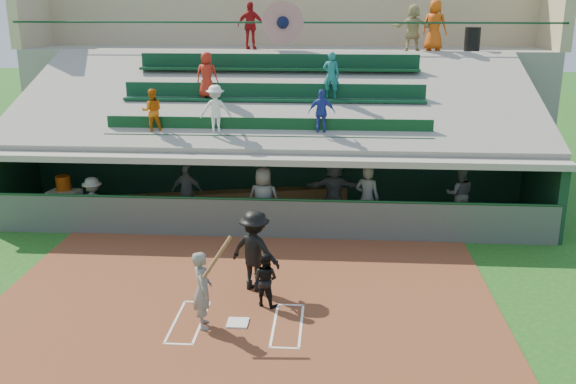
# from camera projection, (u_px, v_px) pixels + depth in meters

# --- Properties ---
(ground) EXTENTS (100.00, 100.00, 0.00)m
(ground) POSITION_uv_depth(u_px,v_px,m) (238.00, 324.00, 13.12)
(ground) COLOR #1B4F16
(ground) RESTS_ON ground
(dirt_slab) EXTENTS (11.00, 9.00, 0.02)m
(dirt_slab) POSITION_uv_depth(u_px,v_px,m) (241.00, 312.00, 13.59)
(dirt_slab) COLOR brown
(dirt_slab) RESTS_ON ground
(home_plate) EXTENTS (0.43, 0.43, 0.03)m
(home_plate) POSITION_uv_depth(u_px,v_px,m) (238.00, 323.00, 13.11)
(home_plate) COLOR silver
(home_plate) RESTS_ON dirt_slab
(batters_box_chalk) EXTENTS (2.65, 1.85, 0.01)m
(batters_box_chalk) POSITION_uv_depth(u_px,v_px,m) (238.00, 323.00, 13.11)
(batters_box_chalk) COLOR white
(batters_box_chalk) RESTS_ON dirt_slab
(dugout_floor) EXTENTS (16.00, 3.50, 0.04)m
(dugout_floor) POSITION_uv_depth(u_px,v_px,m) (270.00, 217.00, 19.56)
(dugout_floor) COLOR gray
(dugout_floor) RESTS_ON ground
(concourse_slab) EXTENTS (20.00, 3.00, 4.60)m
(concourse_slab) POSITION_uv_depth(u_px,v_px,m) (286.00, 107.00, 25.36)
(concourse_slab) COLOR gray
(concourse_slab) RESTS_ON ground
(grandstand) EXTENTS (20.40, 10.40, 7.80)m
(grandstand) POSITION_uv_depth(u_px,v_px,m) (280.00, 122.00, 22.51)
(grandstand) COLOR #505550
(grandstand) RESTS_ON ground
(batter_at_plate) EXTENTS (0.90, 0.76, 1.95)m
(batter_at_plate) POSITION_uv_depth(u_px,v_px,m) (203.00, 289.00, 12.77)
(batter_at_plate) COLOR #62645E
(batter_at_plate) RESTS_ON dirt_slab
(catcher) EXTENTS (0.71, 0.64, 1.20)m
(catcher) POSITION_uv_depth(u_px,v_px,m) (265.00, 279.00, 13.75)
(catcher) COLOR black
(catcher) RESTS_ON dirt_slab
(home_umpire) EXTENTS (1.39, 1.13, 1.87)m
(home_umpire) POSITION_uv_depth(u_px,v_px,m) (255.00, 251.00, 14.43)
(home_umpire) COLOR black
(home_umpire) RESTS_ON dirt_slab
(dugout_bench) EXTENTS (15.79, 4.47, 0.49)m
(dugout_bench) POSITION_uv_depth(u_px,v_px,m) (276.00, 196.00, 20.72)
(dugout_bench) COLOR olive
(dugout_bench) RESTS_ON dugout_floor
(white_table) EXTENTS (0.99, 0.81, 0.77)m
(white_table) POSITION_uv_depth(u_px,v_px,m) (65.00, 203.00, 19.60)
(white_table) COLOR white
(white_table) RESTS_ON dugout_floor
(water_cooler) EXTENTS (0.44, 0.44, 0.44)m
(water_cooler) POSITION_uv_depth(u_px,v_px,m) (63.00, 183.00, 19.50)
(water_cooler) COLOR #DF540D
(water_cooler) RESTS_ON white_table
(dugout_player_a) EXTENTS (1.01, 0.60, 1.55)m
(dugout_player_a) POSITION_uv_depth(u_px,v_px,m) (94.00, 204.00, 18.22)
(dugout_player_a) COLOR #5B5D58
(dugout_player_a) RESTS_ON dugout_floor
(dugout_player_b) EXTENTS (1.02, 0.53, 1.66)m
(dugout_player_b) POSITION_uv_depth(u_px,v_px,m) (187.00, 192.00, 19.17)
(dugout_player_b) COLOR #5A5C57
(dugout_player_b) RESTS_ON dugout_floor
(dugout_player_c) EXTENTS (1.01, 0.74, 1.89)m
(dugout_player_c) POSITION_uv_depth(u_px,v_px,m) (264.00, 200.00, 18.01)
(dugout_player_c) COLOR #535651
(dugout_player_c) RESTS_ON dugout_floor
(dugout_player_d) EXTENTS (1.68, 0.57, 1.79)m
(dugout_player_d) POSITION_uv_depth(u_px,v_px,m) (334.00, 189.00, 19.19)
(dugout_player_d) COLOR #565954
(dugout_player_d) RESTS_ON dugout_floor
(dugout_player_e) EXTENTS (0.80, 0.65, 1.90)m
(dugout_player_e) POSITION_uv_depth(u_px,v_px,m) (367.00, 199.00, 18.10)
(dugout_player_e) COLOR #535651
(dugout_player_e) RESTS_ON dugout_floor
(dugout_player_f) EXTENTS (0.84, 0.67, 1.67)m
(dugout_player_f) POSITION_uv_depth(u_px,v_px,m) (459.00, 194.00, 18.92)
(dugout_player_f) COLOR #60635D
(dugout_player_f) RESTS_ON dugout_floor
(trash_bin) EXTENTS (0.56, 0.56, 0.84)m
(trash_bin) POSITION_uv_depth(u_px,v_px,m) (472.00, 39.00, 23.06)
(trash_bin) COLOR black
(trash_bin) RESTS_ON concourse_slab
(concourse_staff_a) EXTENTS (1.04, 0.51, 1.72)m
(concourse_staff_a) POSITION_uv_depth(u_px,v_px,m) (251.00, 26.00, 23.74)
(concourse_staff_a) COLOR #A31215
(concourse_staff_a) RESTS_ON concourse_slab
(concourse_staff_b) EXTENTS (1.03, 0.87, 1.79)m
(concourse_staff_b) POSITION_uv_depth(u_px,v_px,m) (435.00, 25.00, 22.98)
(concourse_staff_b) COLOR #CF4B0C
(concourse_staff_b) RESTS_ON concourse_slab
(concourse_staff_c) EXTENTS (1.55, 0.63, 1.63)m
(concourse_staff_c) POSITION_uv_depth(u_px,v_px,m) (413.00, 28.00, 23.06)
(concourse_staff_c) COLOR tan
(concourse_staff_c) RESTS_ON concourse_slab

